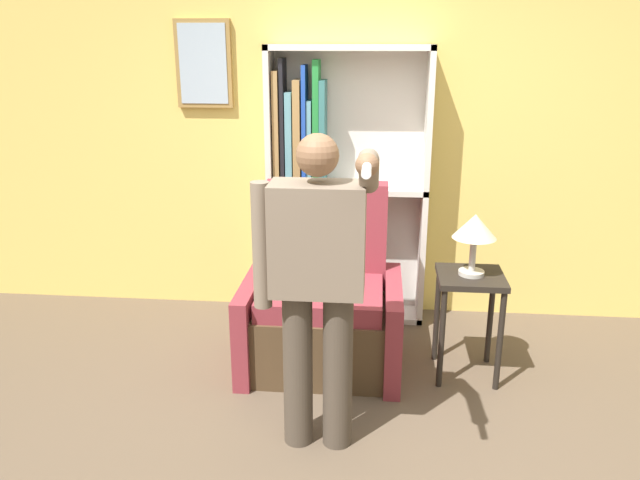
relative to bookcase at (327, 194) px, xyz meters
The scene contains 7 objects.
ground_plane 2.12m from the bookcase, 80.10° to the right, with size 14.00×14.00×0.00m, color brown.
wall_back 0.58m from the bookcase, 27.12° to the left, with size 8.00×0.11×2.80m.
bookcase is the anchor object (origin of this frame).
armchair 0.93m from the bookcase, 87.09° to the right, with size 0.99×0.81×1.13m.
person_standing 1.62m from the bookcase, 86.83° to the right, with size 0.60×0.78×1.61m.
side_table 1.32m from the bookcase, 41.29° to the right, with size 0.39×0.39×0.67m.
table_lamp 1.25m from the bookcase, 41.29° to the right, with size 0.26×0.26×0.38m.
Camera 1 is at (0.04, -2.52, 2.01)m, focal length 35.00 mm.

